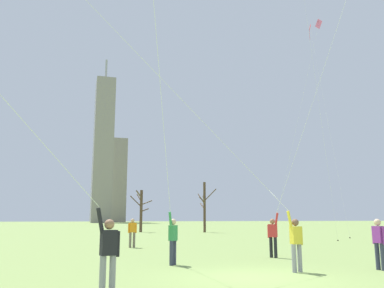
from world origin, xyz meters
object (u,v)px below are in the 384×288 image
(kite_flyer_midfield_left_teal, at_px, (218,156))
(distant_kite_high_overhead_pink, at_px, (314,45))
(kite_flyer_foreground_left_white, at_px, (168,175))
(distant_kite_drifting_right_red, at_px, (314,50))
(bare_tree_left_of_center, at_px, (204,206))
(kite_flyer_midfield_right_green, at_px, (295,165))
(bare_tree_right_of_center, at_px, (141,209))
(bystander_watching_nearby, at_px, (379,241))
(bystander_strolling_midfield, at_px, (132,231))
(kite_flyer_foreground_right_blue, at_px, (48,179))

(kite_flyer_midfield_left_teal, xyz_separation_m, distant_kite_high_overhead_pink, (18.81, 21.81, 15.58))
(kite_flyer_foreground_left_white, height_order, distant_kite_high_overhead_pink, distant_kite_high_overhead_pink)
(distant_kite_drifting_right_red, bearing_deg, kite_flyer_midfield_left_teal, -130.49)
(kite_flyer_foreground_left_white, xyz_separation_m, bare_tree_left_of_center, (12.17, 32.57, 0.04))
(kite_flyer_midfield_right_green, distance_m, bare_tree_right_of_center, 33.80)
(bystander_watching_nearby, xyz_separation_m, bystander_strolling_midfield, (-6.20, 12.28, 0.00))
(distant_kite_drifting_right_red, xyz_separation_m, distant_kite_high_overhead_pink, (-0.78, -1.13, -0.01))
(distant_kite_drifting_right_red, relative_size, bare_tree_right_of_center, 4.52)
(kite_flyer_foreground_left_white, relative_size, bare_tree_right_of_center, 2.47)
(kite_flyer_foreground_right_blue, distance_m, distant_kite_drifting_right_red, 39.32)
(kite_flyer_midfield_right_green, xyz_separation_m, distant_kite_drifting_right_red, (14.87, 19.59, 15.25))
(kite_flyer_midfield_right_green, distance_m, bystander_strolling_midfield, 10.60)
(kite_flyer_foreground_left_white, bearing_deg, kite_flyer_midfield_left_teal, -53.65)
(kite_flyer_foreground_right_blue, bearing_deg, bare_tree_left_of_center, 67.15)
(kite_flyer_foreground_right_blue, bearing_deg, kite_flyer_foreground_left_white, 53.03)
(kite_flyer_midfield_right_green, relative_size, bare_tree_left_of_center, 3.04)
(bystander_strolling_midfield, bearing_deg, kite_flyer_foreground_left_white, -92.09)
(kite_flyer_foreground_right_blue, xyz_separation_m, kite_flyer_midfield_right_green, (9.44, 6.41, 1.46))
(bare_tree_right_of_center, bearing_deg, distant_kite_high_overhead_pink, -45.72)
(bystander_watching_nearby, xyz_separation_m, distant_kite_high_overhead_pink, (13.42, 22.20, 18.20))
(kite_flyer_foreground_right_blue, height_order, bare_tree_right_of_center, kite_flyer_foreground_right_blue)
(kite_flyer_foreground_right_blue, relative_size, distant_kite_high_overhead_pink, 0.40)
(kite_flyer_foreground_right_blue, relative_size, bare_tree_left_of_center, 1.47)
(kite_flyer_foreground_right_blue, relative_size, bare_tree_right_of_center, 1.73)
(distant_kite_high_overhead_pink, distance_m, bare_tree_right_of_center, 26.92)
(kite_flyer_foreground_right_blue, bearing_deg, kite_flyer_midfield_right_green, 34.16)
(kite_flyer_foreground_left_white, bearing_deg, distant_kite_drifting_right_red, 45.73)
(kite_flyer_foreground_right_blue, bearing_deg, distant_kite_high_overhead_pink, 46.59)
(kite_flyer_foreground_right_blue, relative_size, bystander_strolling_midfield, 5.35)
(kite_flyer_foreground_left_white, height_order, bystander_watching_nearby, kite_flyer_foreground_left_white)
(bystander_strolling_midfield, bearing_deg, distant_kite_high_overhead_pink, 26.83)
(kite_flyer_midfield_right_green, distance_m, distant_kite_drifting_right_red, 28.94)
(kite_flyer_midfield_left_teal, height_order, bare_tree_right_of_center, kite_flyer_midfield_left_teal)
(kite_flyer_foreground_left_white, height_order, bare_tree_right_of_center, kite_flyer_foreground_left_white)
(distant_kite_drifting_right_red, bearing_deg, kite_flyer_foreground_left_white, -134.27)
(kite_flyer_midfield_right_green, height_order, bystander_watching_nearby, kite_flyer_midfield_right_green)
(kite_flyer_foreground_right_blue, relative_size, kite_flyer_midfield_right_green, 0.48)
(kite_flyer_midfield_right_green, bearing_deg, bare_tree_left_of_center, 78.53)
(distant_kite_drifting_right_red, distance_m, bare_tree_right_of_center, 26.74)
(bystander_watching_nearby, distance_m, bare_tree_right_of_center, 37.58)
(distant_kite_drifting_right_red, bearing_deg, kite_flyer_foreground_right_blue, -133.07)
(bystander_strolling_midfield, distance_m, bare_tree_right_of_center, 25.73)
(kite_flyer_foreground_right_blue, height_order, bystander_watching_nearby, kite_flyer_foreground_right_blue)
(kite_flyer_foreground_left_white, bearing_deg, bare_tree_left_of_center, 69.50)
(kite_flyer_foreground_left_white, distance_m, bystander_watching_nearby, 7.21)
(bare_tree_left_of_center, bearing_deg, kite_flyer_foreground_right_blue, -112.85)
(kite_flyer_midfield_right_green, xyz_separation_m, kite_flyer_foreground_left_white, (-5.92, -1.72, -0.80))
(bystander_watching_nearby, bearing_deg, kite_flyer_midfield_right_green, 100.01)
(bystander_strolling_midfield, relative_size, bare_tree_left_of_center, 0.27)
(bystander_watching_nearby, relative_size, bare_tree_left_of_center, 0.27)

